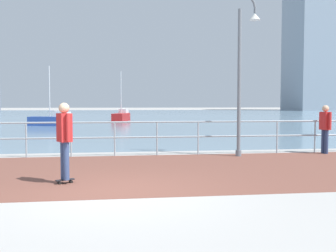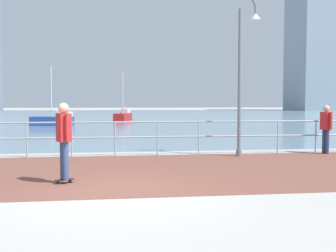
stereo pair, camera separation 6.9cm
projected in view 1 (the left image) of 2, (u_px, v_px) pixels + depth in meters
The scene contains 10 objects.
ground at pixel (115, 118), 47.16m from camera, with size 220.00×220.00×0.00m, color #ADAAA5.
brick_paving at pixel (115, 171), 9.98m from camera, with size 28.00×5.89×0.01m, color brown.
harbor_water at pixel (115, 115), 57.40m from camera, with size 180.00×88.00×0.00m, color #6B899E.
waterfront_railing at pixel (115, 132), 12.84m from camera, with size 25.25×0.06×1.14m.
lamppost at pixel (244, 65), 12.71m from camera, with size 0.81×0.36×5.35m.
skateboarder at pixel (64, 135), 8.40m from camera, with size 0.41×0.53×1.74m.
bystander at pixel (325, 125), 13.45m from camera, with size 0.29×0.56×1.67m.
sailboat_yellow at pixel (51, 120), 30.19m from camera, with size 3.43×2.01×4.61m.
sailboat_navy at pixel (121, 116), 38.93m from camera, with size 1.93×3.64×4.89m.
tower_concrete at pixel (317, 52), 96.86m from camera, with size 13.05×12.39×30.74m.
Camera 1 is at (0.01, -7.58, 1.73)m, focal length 41.88 mm.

